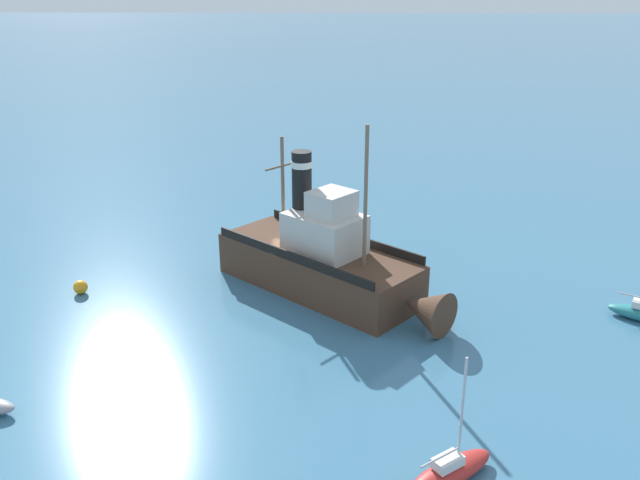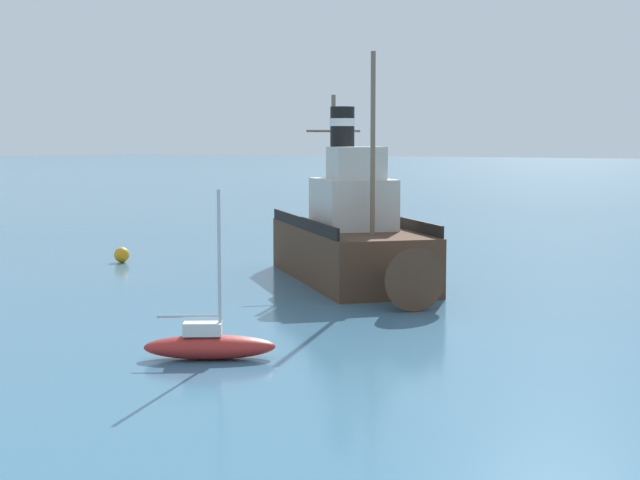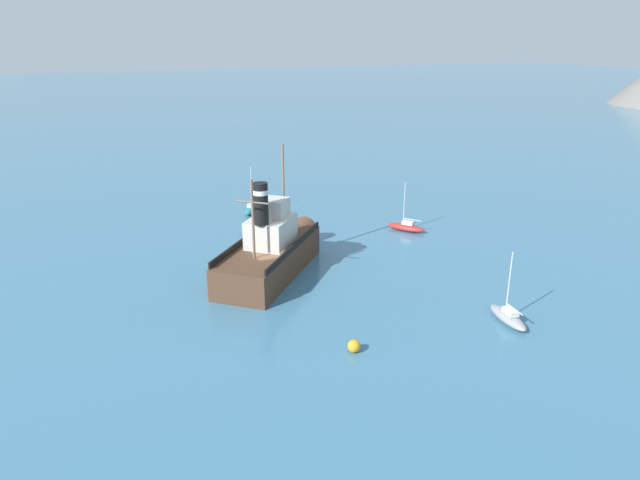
{
  "view_description": "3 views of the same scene",
  "coord_description": "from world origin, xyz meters",
  "px_view_note": "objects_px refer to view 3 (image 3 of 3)",
  "views": [
    {
      "loc": [
        -1.95,
        35.37,
        16.71
      ],
      "look_at": [
        -1.49,
        1.21,
        3.28
      ],
      "focal_mm": 38.0,
      "sensor_mm": 36.0,
      "label": 1
    },
    {
      "loc": [
        -24.27,
        37.5,
        6.29
      ],
      "look_at": [
        0.16,
        0.49,
        1.76
      ],
      "focal_mm": 55.0,
      "sensor_mm": 36.0,
      "label": 2
    },
    {
      "loc": [
        38.73,
        -12.58,
        17.95
      ],
      "look_at": [
        0.48,
        3.99,
        3.02
      ],
      "focal_mm": 32.0,
      "sensor_mm": 36.0,
      "label": 3
    }
  ],
  "objects_px": {
    "sailboat_teal": "(252,208)",
    "mooring_buoy": "(354,346)",
    "sailboat_red": "(406,227)",
    "sailboat_grey": "(508,317)",
    "old_tugboat": "(272,250)"
  },
  "relations": [
    {
      "from": "old_tugboat",
      "to": "sailboat_teal",
      "type": "xyz_separation_m",
      "value": [
        -16.54,
        3.3,
        -1.4
      ]
    },
    {
      "from": "sailboat_red",
      "to": "old_tugboat",
      "type": "bearing_deg",
      "value": -73.66
    },
    {
      "from": "sailboat_grey",
      "to": "sailboat_red",
      "type": "height_order",
      "value": "same"
    },
    {
      "from": "old_tugboat",
      "to": "mooring_buoy",
      "type": "distance_m",
      "value": 13.85
    },
    {
      "from": "sailboat_teal",
      "to": "mooring_buoy",
      "type": "relative_size",
      "value": 6.2
    },
    {
      "from": "mooring_buoy",
      "to": "sailboat_grey",
      "type": "bearing_deg",
      "value": 86.43
    },
    {
      "from": "sailboat_teal",
      "to": "sailboat_red",
      "type": "height_order",
      "value": "same"
    },
    {
      "from": "sailboat_teal",
      "to": "sailboat_red",
      "type": "distance_m",
      "value": 17.0
    },
    {
      "from": "old_tugboat",
      "to": "sailboat_teal",
      "type": "height_order",
      "value": "old_tugboat"
    },
    {
      "from": "old_tugboat",
      "to": "sailboat_grey",
      "type": "distance_m",
      "value": 18.54
    },
    {
      "from": "sailboat_red",
      "to": "mooring_buoy",
      "type": "xyz_separation_m",
      "value": [
        18.24,
        -14.83,
        -0.03
      ]
    },
    {
      "from": "sailboat_grey",
      "to": "mooring_buoy",
      "type": "height_order",
      "value": "sailboat_grey"
    },
    {
      "from": "sailboat_red",
      "to": "mooring_buoy",
      "type": "bearing_deg",
      "value": -39.11
    },
    {
      "from": "old_tugboat",
      "to": "sailboat_teal",
      "type": "distance_m",
      "value": 16.92
    },
    {
      "from": "mooring_buoy",
      "to": "old_tugboat",
      "type": "bearing_deg",
      "value": -178.14
    }
  ]
}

